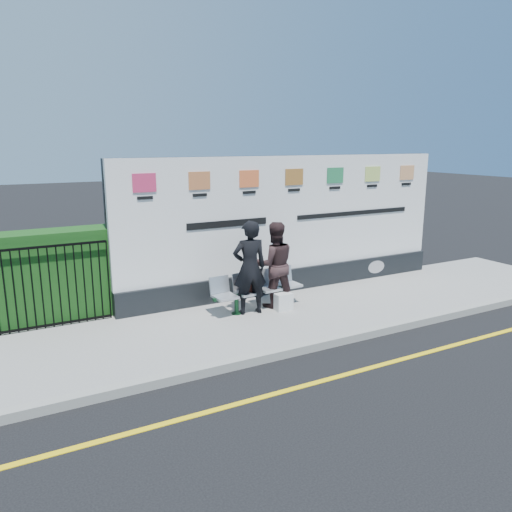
{
  "coord_description": "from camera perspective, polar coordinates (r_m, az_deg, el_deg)",
  "views": [
    {
      "loc": [
        -5.39,
        -5.43,
        3.42
      ],
      "look_at": [
        -0.92,
        2.87,
        1.25
      ],
      "focal_mm": 35.0,
      "sensor_mm": 36.0,
      "label": 1
    }
  ],
  "objects": [
    {
      "name": "railing",
      "position": [
        9.65,
        -22.44,
        -3.24
      ],
      "size": [
        2.05,
        0.06,
        1.54
      ],
      "primitive_type": null,
      "color": "black",
      "rests_on": "pavement"
    },
    {
      "name": "bench",
      "position": [
        10.04,
        0.27,
        -4.98
      ],
      "size": [
        1.97,
        0.65,
        0.41
      ],
      "primitive_type": null,
      "rotation": [
        0.0,
        0.0,
        0.07
      ],
      "color": "silver",
      "rests_on": "pavement"
    },
    {
      "name": "kerb",
      "position": [
        9.03,
        10.98,
        -9.05
      ],
      "size": [
        14.0,
        0.18,
        0.14
      ],
      "primitive_type": "cube",
      "color": "gray",
      "rests_on": "ground"
    },
    {
      "name": "handbag_brown",
      "position": [
        9.81,
        -0.98,
        -3.41
      ],
      "size": [
        0.32,
        0.2,
        0.24
      ],
      "primitive_type": "cube",
      "rotation": [
        0.0,
        0.0,
        -0.25
      ],
      "color": "black",
      "rests_on": "bench"
    },
    {
      "name": "yellow_line",
      "position": [
        8.38,
        15.35,
        -11.59
      ],
      "size": [
        14.0,
        0.1,
        0.01
      ],
      "primitive_type": "cube",
      "color": "yellow",
      "rests_on": "ground"
    },
    {
      "name": "billboard",
      "position": [
        11.17,
        4.05,
        2.62
      ],
      "size": [
        8.0,
        0.3,
        3.0
      ],
      "color": "black",
      "rests_on": "pavement"
    },
    {
      "name": "woman_left",
      "position": [
        9.63,
        -0.74,
        -1.33
      ],
      "size": [
        0.73,
        0.54,
        1.84
      ],
      "primitive_type": "imported",
      "rotation": [
        0.0,
        0.0,
        2.98
      ],
      "color": "black",
      "rests_on": "pavement"
    },
    {
      "name": "pavement",
      "position": [
        10.16,
        5.62,
        -6.41
      ],
      "size": [
        14.0,
        3.0,
        0.12
      ],
      "primitive_type": "cube",
      "color": "gray",
      "rests_on": "ground"
    },
    {
      "name": "hedge",
      "position": [
        10.07,
        -22.77,
        -2.15
      ],
      "size": [
        2.35,
        0.7,
        1.7
      ],
      "primitive_type": "cube",
      "color": "#174314",
      "rests_on": "pavement"
    },
    {
      "name": "ground",
      "position": [
        8.38,
        15.35,
        -11.61
      ],
      "size": [
        80.0,
        80.0,
        0.0
      ],
      "primitive_type": "plane",
      "color": "black"
    },
    {
      "name": "woman_right",
      "position": [
        10.07,
        2.11,
        -0.99
      ],
      "size": [
        0.99,
        0.85,
        1.75
      ],
      "primitive_type": "imported",
      "rotation": [
        0.0,
        0.0,
        2.89
      ],
      "color": "#312021",
      "rests_on": "pavement"
    },
    {
      "name": "carrier_bag_white",
      "position": [
        10.02,
        3.16,
        -5.24
      ],
      "size": [
        0.34,
        0.21,
        0.34
      ],
      "primitive_type": "cube",
      "color": "silver",
      "rests_on": "pavement"
    }
  ]
}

